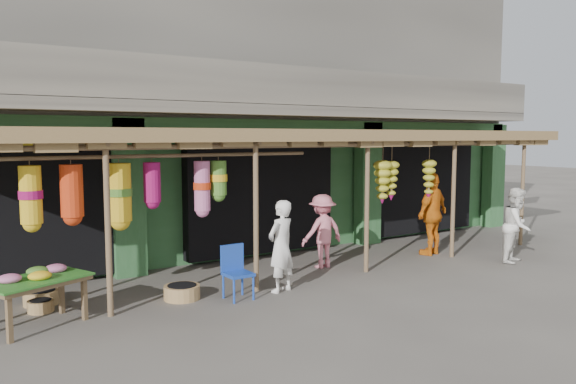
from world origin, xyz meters
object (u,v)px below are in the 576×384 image
flower_table (36,281)px  person_front (281,246)px  person_vendor (432,214)px  person_right (517,225)px  blue_chair (236,269)px  person_shopper (322,231)px

flower_table → person_front: size_ratio=0.98×
person_vendor → person_right: bearing=106.9°
person_front → person_vendor: person_vendor is taller
flower_table → person_vendor: 8.31m
blue_chair → person_front: (0.84, -0.07, 0.30)m
person_right → person_shopper: 4.17m
flower_table → blue_chair: size_ratio=1.76×
person_front → person_vendor: size_ratio=0.85×
flower_table → person_shopper: bearing=-15.1°
person_front → person_right: person_right is taller
blue_chair → person_front: bearing=-6.4°
person_right → person_vendor: 1.78m
blue_chair → person_right: bearing=-9.8°
flower_table → person_right: 9.27m
flower_table → blue_chair: blue_chair is taller
blue_chair → person_front: 0.89m
flower_table → person_right: (9.19, -1.21, 0.14)m
person_vendor → blue_chair: bearing=-6.6°
flower_table → blue_chair: bearing=-27.9°
person_vendor → person_shopper: bearing=-20.4°
flower_table → person_vendor: size_ratio=0.83×
flower_table → person_right: person_right is taller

